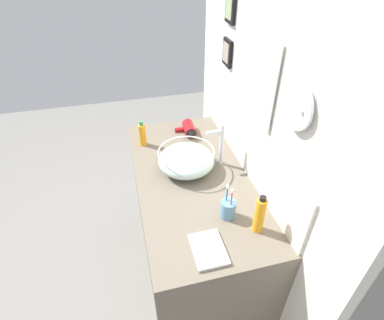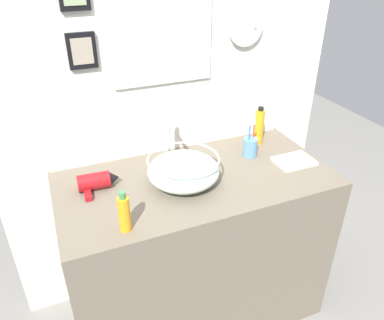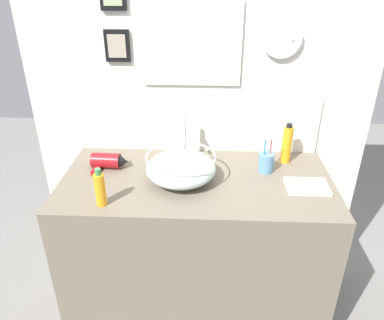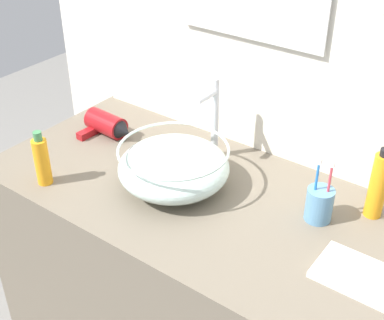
% 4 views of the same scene
% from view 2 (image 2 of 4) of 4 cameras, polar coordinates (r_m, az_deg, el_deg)
% --- Properties ---
extents(ground_plane, '(6.00, 6.00, 0.00)m').
position_cam_2_polar(ground_plane, '(2.38, 0.52, -21.16)').
color(ground_plane, gray).
extents(vanity_counter, '(1.30, 0.65, 0.90)m').
position_cam_2_polar(vanity_counter, '(2.05, 0.58, -13.28)').
color(vanity_counter, '#6B6051').
rests_on(vanity_counter, ground).
extents(back_panel, '(1.81, 0.10, 2.60)m').
position_cam_2_polar(back_panel, '(1.90, -3.59, 12.96)').
color(back_panel, silver).
rests_on(back_panel, ground).
extents(glass_bowl_sink, '(0.33, 0.33, 0.13)m').
position_cam_2_polar(glass_bowl_sink, '(1.70, -1.31, -1.57)').
color(glass_bowl_sink, silver).
rests_on(glass_bowl_sink, vanity_counter).
extents(faucet, '(0.02, 0.11, 0.27)m').
position_cam_2_polar(faucet, '(1.82, -3.66, 3.79)').
color(faucet, silver).
rests_on(faucet, vanity_counter).
extents(hair_drier, '(0.19, 0.14, 0.08)m').
position_cam_2_polar(hair_drier, '(1.73, -14.26, -3.18)').
color(hair_drier, maroon).
rests_on(hair_drier, vanity_counter).
extents(toothbrush_cup, '(0.07, 0.07, 0.19)m').
position_cam_2_polar(toothbrush_cup, '(1.95, 8.84, 2.00)').
color(toothbrush_cup, '#598CB2').
rests_on(toothbrush_cup, vanity_counter).
extents(spray_bottle, '(0.05, 0.05, 0.17)m').
position_cam_2_polar(spray_bottle, '(1.45, -10.28, -7.99)').
color(spray_bottle, orange).
rests_on(spray_bottle, vanity_counter).
extents(lotion_bottle, '(0.05, 0.05, 0.21)m').
position_cam_2_polar(lotion_bottle, '(2.07, 10.20, 5.06)').
color(lotion_bottle, orange).
rests_on(lotion_bottle, vanity_counter).
extents(hand_towel, '(0.19, 0.14, 0.02)m').
position_cam_2_polar(hand_towel, '(1.96, 15.31, -0.16)').
color(hand_towel, silver).
rests_on(hand_towel, vanity_counter).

